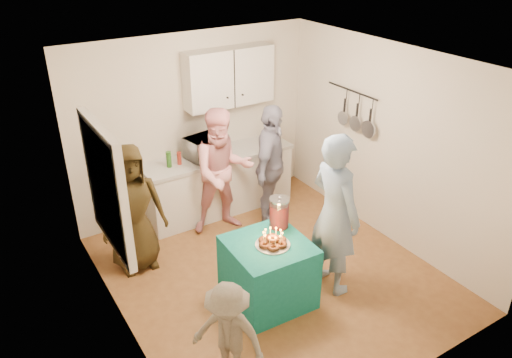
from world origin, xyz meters
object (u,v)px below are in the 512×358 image
counter (219,184)px  woman_back_right (271,167)px  man_birthday (335,214)px  woman_back_center (223,172)px  woman_back_left (132,209)px  child_near_left (228,336)px  party_table (268,272)px  microwave (206,147)px  punch_jar (279,213)px

counter → woman_back_right: bearing=-56.8°
man_birthday → woman_back_center: (-0.46, 1.75, -0.08)m
counter → man_birthday: 2.32m
woman_back_left → child_near_left: (0.09, -2.18, -0.26)m
party_table → woman_back_center: 1.70m
party_table → man_birthday: size_ratio=0.44×
microwave → woman_back_center: 0.52m
microwave → party_table: microwave is taller
woman_back_right → party_table: bearing=-167.7°
microwave → woman_back_left: size_ratio=0.34×
punch_jar → party_table: bearing=-141.8°
party_table → woman_back_left: (-1.02, 1.41, 0.44)m
woman_back_left → punch_jar: bearing=-39.0°
woman_back_right → woman_back_left: bearing=135.9°
microwave → man_birthday: man_birthday is taller
punch_jar → man_birthday: bearing=-39.0°
woman_back_center → man_birthday: bearing=-62.2°
punch_jar → woman_back_center: 1.36m
microwave → woman_back_center: bearing=-100.9°
woman_back_right → man_birthday: bearing=-139.8°
party_table → woman_back_right: woman_back_right is taller
punch_jar → child_near_left: 1.63m
party_table → child_near_left: (-0.93, -0.77, 0.18)m
microwave → woman_back_right: 0.95m
man_birthday → party_table: bearing=76.6°
woman_back_left → child_near_left: size_ratio=1.47×
party_table → child_near_left: child_near_left is taller
woman_back_right → child_near_left: 2.88m
woman_back_left → woman_back_center: woman_back_center is taller
counter → party_table: 2.14m
party_table → woman_back_left: woman_back_left is taller
counter → man_birthday: (0.28, -2.24, 0.53)m
counter → party_table: counter is taller
microwave → punch_jar: (-0.03, -1.85, -0.13)m
party_table → child_near_left: 1.22m
counter → microwave: 0.66m
woman_back_center → microwave: bearing=102.4°
woman_back_left → woman_back_center: bearing=10.7°
woman_back_center → woman_back_left: bearing=-159.1°
counter → punch_jar: bearing=-96.3°
child_near_left → woman_back_right: bearing=104.5°
woman_back_left → man_birthday: bearing=-38.2°
punch_jar → man_birthday: 0.62m
man_birthday → woman_back_left: bearing=47.0°
party_table → woman_back_right: bearing=55.7°
party_table → punch_jar: punch_jar is taller
counter → woman_back_center: (-0.18, -0.48, 0.45)m
woman_back_right → child_near_left: bearing=-174.5°
party_table → punch_jar: bearing=38.2°
woman_back_left → woman_back_right: (1.97, -0.02, 0.06)m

